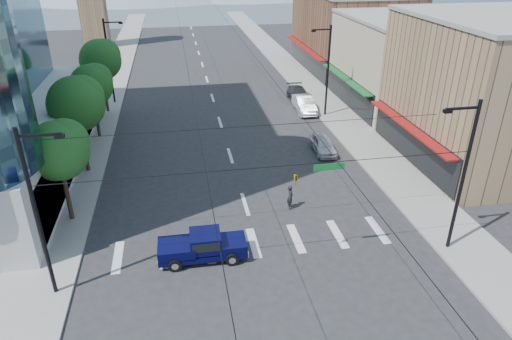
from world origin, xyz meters
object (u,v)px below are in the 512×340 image
object	(u,v)px
pickup_truck	(202,246)
parked_car_far	(299,94)
parked_car_near	(323,144)
parked_car_mid	(304,104)
pedestrian	(290,197)

from	to	relation	value
pickup_truck	parked_car_far	world-z (taller)	pickup_truck
parked_car_near	parked_car_mid	distance (m)	10.31
parked_car_mid	parked_car_near	bearing A→B (deg)	-94.09
parked_car_mid	pedestrian	bearing A→B (deg)	-105.70
pickup_truck	pedestrian	distance (m)	7.58
pickup_truck	pedestrian	xyz separation A→B (m)	(6.15, 4.44, -0.02)
pickup_truck	parked_car_near	size ratio (longest dim) A/B	1.23
parked_car_far	pedestrian	bearing A→B (deg)	-104.12
parked_car_mid	parked_car_far	xyz separation A→B (m)	(0.38, 3.65, -0.09)
pedestrian	parked_car_far	bearing A→B (deg)	-7.57
parked_car_mid	parked_car_far	bearing A→B (deg)	86.70
parked_car_mid	parked_car_far	size ratio (longest dim) A/B	0.98
pedestrian	parked_car_mid	distance (m)	19.59
parked_car_far	parked_car_mid	bearing A→B (deg)	-93.67
pedestrian	parked_car_mid	world-z (taller)	pedestrian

